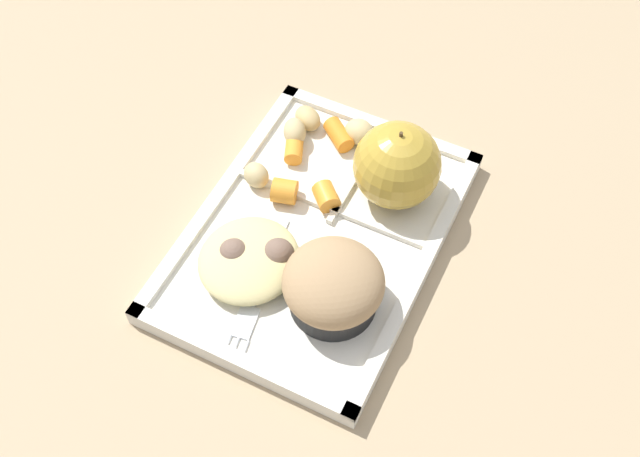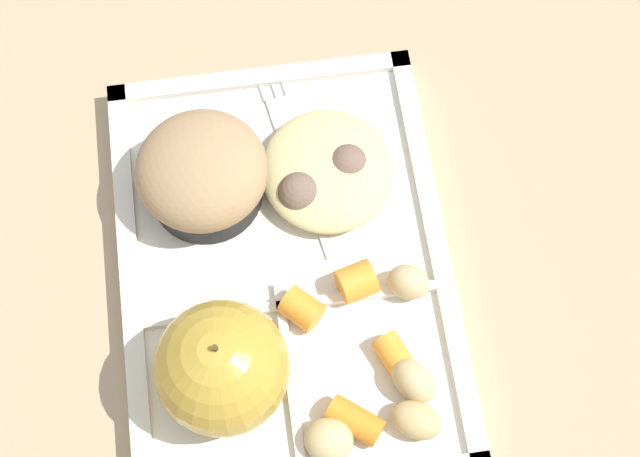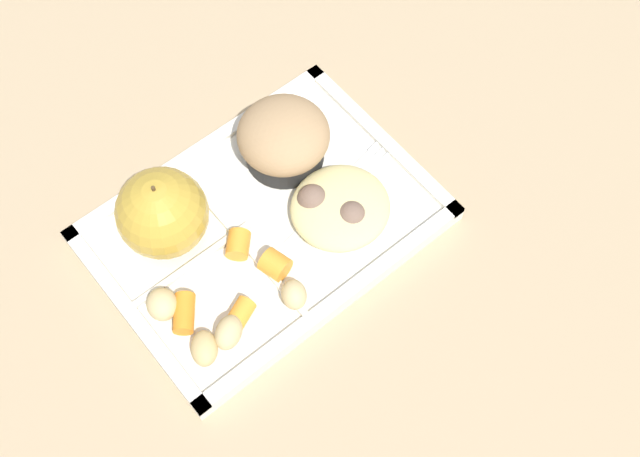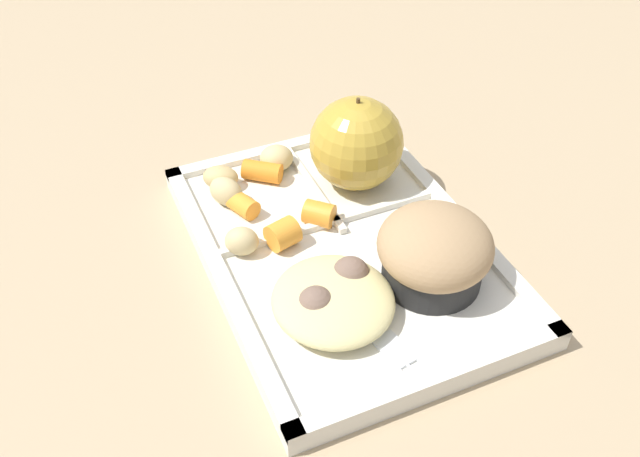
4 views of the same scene
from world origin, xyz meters
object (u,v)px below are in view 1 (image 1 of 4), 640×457
object	(u,v)px
green_apple	(397,165)
plastic_fork	(254,300)
lunch_tray	(317,235)
bran_muffin	(333,286)

from	to	relation	value
green_apple	plastic_fork	bearing A→B (deg)	-21.09
lunch_tray	green_apple	world-z (taller)	green_apple
green_apple	bran_muffin	size ratio (longest dim) A/B	0.99
green_apple	bran_muffin	distance (m)	0.15
bran_muffin	plastic_fork	distance (m)	0.08
bran_muffin	plastic_fork	world-z (taller)	bran_muffin
lunch_tray	bran_muffin	world-z (taller)	bran_muffin
lunch_tray	bran_muffin	distance (m)	0.09
bran_muffin	green_apple	bearing A→B (deg)	-180.00
lunch_tray	plastic_fork	world-z (taller)	lunch_tray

